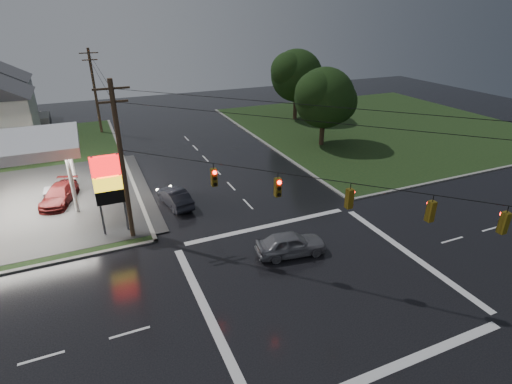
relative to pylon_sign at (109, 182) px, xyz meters
name	(u,v)px	position (x,y,z in m)	size (l,w,h in m)	color
ground	(318,279)	(10.50, -10.50, -4.01)	(120.00, 120.00, 0.00)	black
grass_ne	(380,126)	(36.50, 15.50, -3.97)	(36.00, 36.00, 0.08)	black
pylon_sign	(109,182)	(0.00, 0.00, 0.00)	(2.00, 0.35, 6.00)	#59595E
utility_pole_nw	(122,161)	(1.00, -1.00, 1.71)	(2.20, 0.32, 11.00)	#382619
utility_pole_n	(95,90)	(1.00, 27.50, 1.46)	(2.20, 0.32, 10.50)	#382619
traffic_signals	(326,180)	(10.52, -10.52, 2.47)	(26.87, 26.87, 1.47)	black
tree_ne_near	(325,98)	(24.64, 11.49, 1.55)	(7.99, 6.80, 8.98)	black
tree_ne_far	(297,76)	(27.65, 23.49, 2.17)	(8.46, 7.20, 9.80)	black
car_north	(175,197)	(4.94, 2.69, -3.27)	(1.56, 4.48, 1.48)	black
car_crossing	(291,244)	(10.24, -7.48, -3.22)	(1.86, 4.61, 1.57)	slate
car_pump	(59,195)	(-3.77, 7.04, -3.28)	(2.05, 5.05, 1.47)	#4E1212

